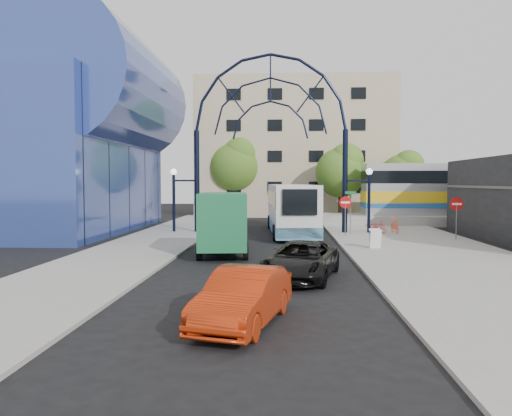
# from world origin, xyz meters

# --- Properties ---
(ground) EXTENTS (120.00, 120.00, 0.00)m
(ground) POSITION_xyz_m (0.00, 0.00, 0.00)
(ground) COLOR black
(ground) RESTS_ON ground
(sidewalk_east) EXTENTS (8.00, 56.00, 0.12)m
(sidewalk_east) POSITION_xyz_m (8.00, 4.00, 0.06)
(sidewalk_east) COLOR gray
(sidewalk_east) RESTS_ON ground
(plaza_west) EXTENTS (5.00, 50.00, 0.12)m
(plaza_west) POSITION_xyz_m (-6.50, 6.00, 0.06)
(plaza_west) COLOR gray
(plaza_west) RESTS_ON ground
(gateway_arch) EXTENTS (13.64, 0.44, 12.10)m
(gateway_arch) POSITION_xyz_m (0.00, 14.00, 8.56)
(gateway_arch) COLOR black
(gateway_arch) RESTS_ON ground
(stop_sign) EXTENTS (0.80, 0.07, 2.50)m
(stop_sign) POSITION_xyz_m (4.80, 12.00, 1.99)
(stop_sign) COLOR slate
(stop_sign) RESTS_ON sidewalk_east
(do_not_enter_sign) EXTENTS (0.76, 0.07, 2.48)m
(do_not_enter_sign) POSITION_xyz_m (11.00, 10.00, 1.98)
(do_not_enter_sign) COLOR slate
(do_not_enter_sign) RESTS_ON sidewalk_east
(street_name_sign) EXTENTS (0.70, 0.70, 2.80)m
(street_name_sign) POSITION_xyz_m (5.20, 12.60, 2.13)
(street_name_sign) COLOR slate
(street_name_sign) RESTS_ON sidewalk_east
(sandwich_board) EXTENTS (0.55, 0.61, 0.99)m
(sandwich_board) POSITION_xyz_m (5.60, 5.98, 0.74)
(sandwich_board) COLOR white
(sandwich_board) RESTS_ON sidewalk_east
(transit_hall) EXTENTS (16.50, 18.00, 14.50)m
(transit_hall) POSITION_xyz_m (-15.30, 15.00, 6.70)
(transit_hall) COLOR #314697
(transit_hall) RESTS_ON ground
(apartment_block) EXTENTS (20.00, 12.10, 14.00)m
(apartment_block) POSITION_xyz_m (2.00, 34.97, 7.00)
(apartment_block) COLOR #CBAD8D
(apartment_block) RESTS_ON ground
(tree_north_a) EXTENTS (4.48, 4.48, 7.00)m
(tree_north_a) POSITION_xyz_m (6.12, 25.93, 4.61)
(tree_north_a) COLOR #382314
(tree_north_a) RESTS_ON ground
(tree_north_b) EXTENTS (5.12, 5.12, 8.00)m
(tree_north_b) POSITION_xyz_m (-3.88, 29.93, 5.27)
(tree_north_b) COLOR #382314
(tree_north_b) RESTS_ON ground
(tree_north_c) EXTENTS (4.16, 4.16, 6.50)m
(tree_north_c) POSITION_xyz_m (12.12, 27.93, 4.28)
(tree_north_c) COLOR #382314
(tree_north_c) RESTS_ON ground
(city_bus) EXTENTS (3.53, 12.24, 3.32)m
(city_bus) POSITION_xyz_m (1.40, 14.28, 1.74)
(city_bus) COLOR silver
(city_bus) RESTS_ON ground
(green_truck) EXTENTS (2.75, 6.09, 2.98)m
(green_truck) POSITION_xyz_m (-1.99, 4.26, 1.49)
(green_truck) COLOR black
(green_truck) RESTS_ON ground
(black_suv) EXTENTS (3.31, 5.24, 1.35)m
(black_suv) POSITION_xyz_m (1.58, -1.71, 0.67)
(black_suv) COLOR black
(black_suv) RESTS_ON ground
(red_sedan) EXTENTS (2.42, 4.43, 1.38)m
(red_sedan) POSITION_xyz_m (-0.02, -7.61, 0.69)
(red_sedan) COLOR #AA270A
(red_sedan) RESTS_ON ground
(bike_near_a) EXTENTS (1.27, 1.75, 0.88)m
(bike_near_a) POSITION_xyz_m (7.21, 14.00, 0.56)
(bike_near_a) COLOR red
(bike_near_a) RESTS_ON sidewalk_east
(bike_near_b) EXTENTS (0.61, 1.75, 1.03)m
(bike_near_b) POSITION_xyz_m (8.29, 13.83, 0.64)
(bike_near_b) COLOR #FA5B32
(bike_near_b) RESTS_ON sidewalk_east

